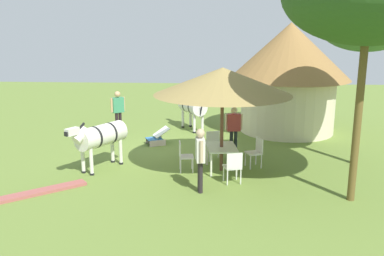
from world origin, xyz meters
TOP-DOWN VIEW (x-y plane):
  - ground_plane at (0.00, 0.00)m, footprint 36.00×36.00m
  - thatched_hut at (-3.25, 4.18)m, footprint 4.82×4.82m
  - shade_umbrella at (1.89, 1.48)m, footprint 4.00×4.00m
  - patio_dining_table at (1.89, 1.48)m, footprint 1.31×1.01m
  - patio_chair_near_lawn at (2.98, 1.79)m, footprint 0.53×0.54m
  - patio_chair_west_end at (1.49, 2.54)m, footprint 0.56×0.55m
  - patio_chair_east_end at (0.78, 1.23)m, footprint 0.51×0.52m
  - patio_chair_near_hut at (2.04, 0.35)m, footprint 0.49×0.47m
  - guest_beside_umbrella at (3.64, 0.92)m, footprint 0.60×0.27m
  - guest_behind_table at (0.18, 1.89)m, footprint 0.25×0.58m
  - standing_watcher at (-2.46, -2.66)m, footprint 0.45×0.50m
  - striped_lounge_chair at (-0.87, -0.86)m, footprint 0.82×0.96m
  - zebra_nearest_camera at (1.99, -2.16)m, footprint 2.03×1.41m
  - zebra_by_umbrella at (-3.24, 0.26)m, footprint 1.88×1.32m
  - acacia_tree_left_background at (0.96, 5.67)m, footprint 2.80×2.80m
  - brick_patio_kerb at (4.12, -3.38)m, footprint 2.05×2.39m

SIDE VIEW (x-z plane):
  - ground_plane at x=0.00m, z-range 0.00..0.00m
  - brick_patio_kerb at x=4.12m, z-range 0.00..0.08m
  - striped_lounge_chair at x=-0.87m, z-range -0.05..0.56m
  - patio_chair_near_lawn at x=2.98m, z-range 0.07..0.97m
  - patio_chair_west_end at x=1.49m, z-range 0.07..0.97m
  - patio_chair_east_end at x=0.78m, z-range 0.07..0.97m
  - patio_chair_near_hut at x=2.04m, z-range 0.07..0.97m
  - patio_dining_table at x=1.89m, z-range 0.28..1.02m
  - guest_behind_table at x=0.18m, z-range 0.16..1.79m
  - zebra_by_umbrella at x=-3.24m, z-range 0.24..1.79m
  - zebra_nearest_camera at x=1.99m, z-range 0.24..1.80m
  - guest_beside_umbrella at x=3.64m, z-range 0.17..1.87m
  - standing_watcher at x=-2.46m, z-range 0.17..1.88m
  - thatched_hut at x=-3.25m, z-range 0.27..4.65m
  - shade_umbrella at x=1.89m, z-range 1.15..4.24m
  - acacia_tree_left_background at x=0.96m, z-range 1.72..6.88m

